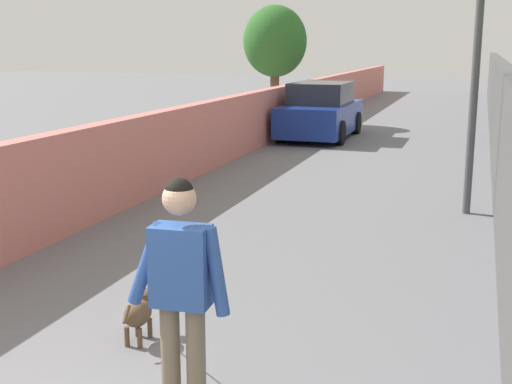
# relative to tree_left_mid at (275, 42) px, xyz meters

# --- Properties ---
(ground_plane) EXTENTS (80.00, 80.00, 0.00)m
(ground_plane) POSITION_rel_tree_left_mid_xyz_m (-5.00, -3.99, -2.64)
(ground_plane) COLOR slate
(wall_left) EXTENTS (48.00, 0.30, 1.42)m
(wall_left) POSITION_rel_tree_left_mid_xyz_m (-7.00, -1.08, -1.93)
(wall_left) COLOR #CC726B
(wall_left) RESTS_ON ground
(fence_right) EXTENTS (48.00, 0.30, 2.14)m
(fence_right) POSITION_rel_tree_left_mid_xyz_m (-7.00, -6.89, -1.57)
(fence_right) COLOR #4C4C4C
(fence_right) RESTS_ON ground
(tree_left_mid) EXTENTS (2.06, 2.06, 3.81)m
(tree_left_mid) POSITION_rel_tree_left_mid_xyz_m (0.00, 0.00, 0.00)
(tree_left_mid) COLOR brown
(tree_left_mid) RESTS_ON ground
(lamp_post) EXTENTS (0.36, 0.36, 4.00)m
(lamp_post) POSITION_rel_tree_left_mid_xyz_m (-10.68, -6.34, 0.13)
(lamp_post) COLOR #4C4C51
(lamp_post) RESTS_ON ground
(person_skateboarder) EXTENTS (0.24, 0.71, 1.67)m
(person_skateboarder) POSITION_rel_tree_left_mid_xyz_m (-17.58, -4.68, -1.58)
(person_skateboarder) COLOR #726651
(person_skateboarder) RESTS_ON skateboard
(dog) EXTENTS (1.45, 1.08, 1.06)m
(dog) POSITION_rel_tree_left_mid_xyz_m (-16.41, -3.73, -2.36)
(dog) COLOR brown
(dog) RESTS_ON ground
(car_near) EXTENTS (3.89, 1.80, 1.54)m
(car_near) POSITION_rel_tree_left_mid_xyz_m (-2.93, -2.23, -1.92)
(car_near) COLOR navy
(car_near) RESTS_ON ground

